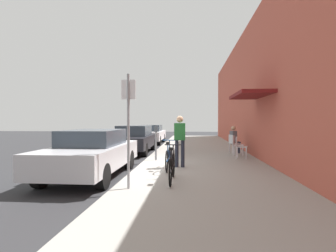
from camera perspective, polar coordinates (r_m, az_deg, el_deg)
ground_plane at (r=9.19m, az=-6.59°, el=-9.27°), size 60.00×60.00×0.00m
sidewalk_slab at (r=10.98m, az=7.26°, el=-7.22°), size 4.50×32.00×0.12m
building_facade at (r=11.30m, az=19.67°, el=8.55°), size 1.40×32.00×6.26m
parked_car_0 at (r=8.19m, az=-15.97°, el=-5.47°), size 1.80×4.40×1.39m
parked_car_1 at (r=13.71m, az=-7.31°, el=-2.75°), size 1.80×4.40×1.40m
parked_car_2 at (r=19.05m, az=-3.83°, el=-1.68°), size 1.80×4.40×1.34m
parking_meter at (r=10.33m, az=-2.63°, el=-3.13°), size 0.12×0.10×1.32m
street_sign at (r=6.07m, az=-8.50°, el=0.91°), size 0.32×0.06×2.60m
bicycle_0 at (r=6.79m, az=0.87°, el=-8.88°), size 0.46×1.71×0.90m
bicycle_1 at (r=8.45m, az=0.06°, el=-6.88°), size 0.46×1.71×0.90m
cafe_chair_0 at (r=11.32m, az=15.15°, el=-4.12°), size 0.54×0.54×0.87m
cafe_chair_1 at (r=12.09m, az=14.50°, el=-3.78°), size 0.54×0.54×0.87m
cafe_chair_2 at (r=12.96m, az=13.85°, el=-3.44°), size 0.54×0.54×0.87m
seated_patron_2 at (r=12.97m, az=14.10°, el=-2.59°), size 0.50×0.45×1.29m
pedestrian_standing at (r=8.79m, az=2.55°, el=-2.37°), size 0.36×0.22×1.70m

